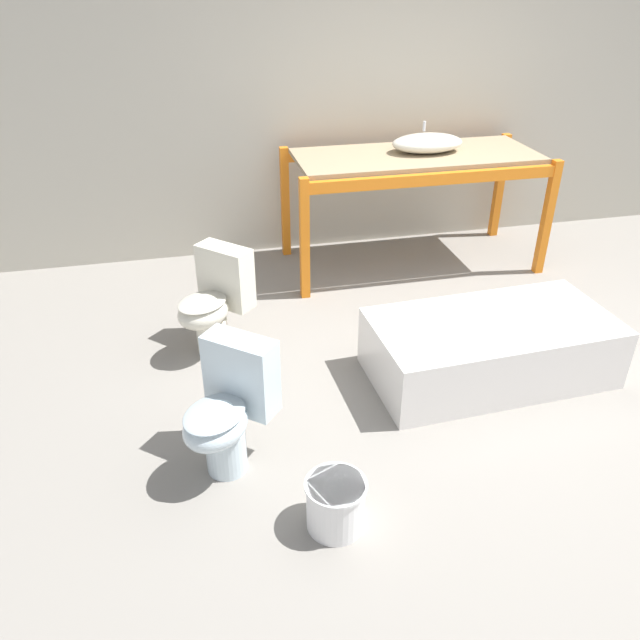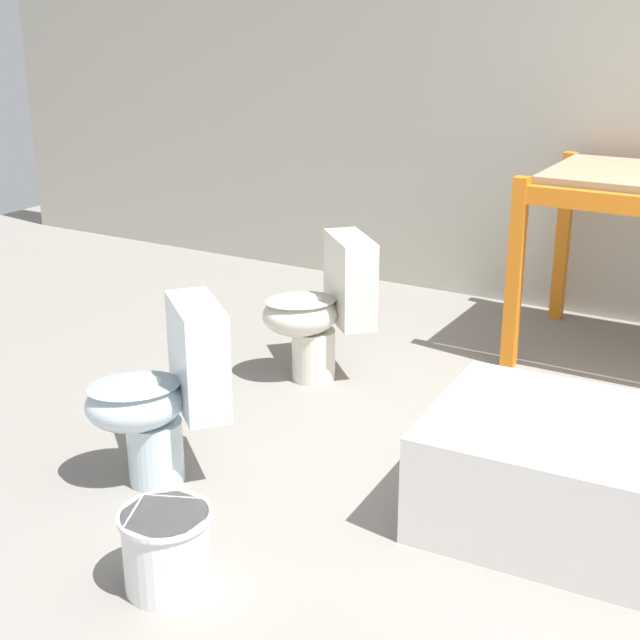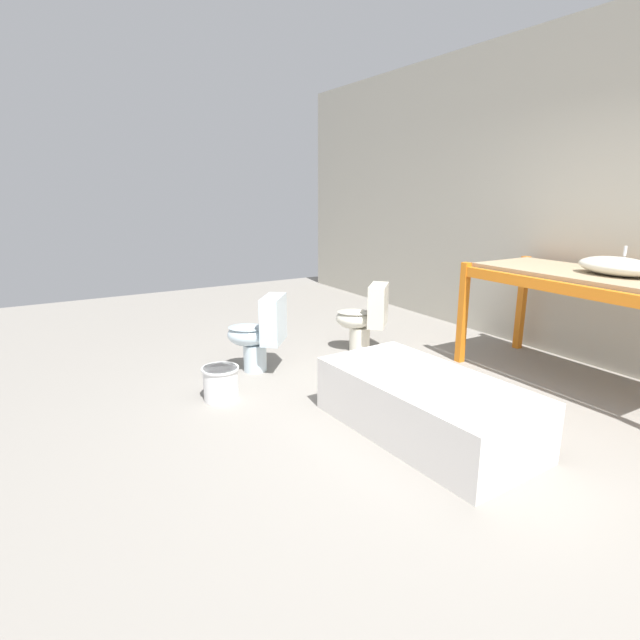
{
  "view_description": "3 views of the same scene",
  "coord_description": "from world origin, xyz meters",
  "px_view_note": "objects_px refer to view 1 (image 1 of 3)",
  "views": [
    {
      "loc": [
        -1.83,
        -3.08,
        2.39
      ],
      "look_at": [
        -1.18,
        -0.24,
        0.68
      ],
      "focal_mm": 35.0,
      "sensor_mm": 36.0,
      "label": 1
    },
    {
      "loc": [
        0.35,
        -2.88,
        1.77
      ],
      "look_at": [
        -1.19,
        -0.23,
        0.68
      ],
      "focal_mm": 50.0,
      "sensor_mm": 36.0,
      "label": 2
    },
    {
      "loc": [
        2.34,
        -2.28,
        1.64
      ],
      "look_at": [
        -1.11,
        -0.22,
        0.59
      ],
      "focal_mm": 28.0,
      "sensor_mm": 36.0,
      "label": 3
    }
  ],
  "objects_px": {
    "toilet_near": "(228,408)",
    "bathtub_main": "(491,344)",
    "sink_basin": "(427,143)",
    "toilet_far": "(214,301)",
    "bucket_white": "(336,503)"
  },
  "relations": [
    {
      "from": "toilet_near",
      "to": "bathtub_main",
      "type": "bearing_deg",
      "value": 55.32
    },
    {
      "from": "bathtub_main",
      "to": "toilet_far",
      "type": "bearing_deg",
      "value": 154.44
    },
    {
      "from": "sink_basin",
      "to": "bathtub_main",
      "type": "height_order",
      "value": "sink_basin"
    },
    {
      "from": "bathtub_main",
      "to": "toilet_far",
      "type": "distance_m",
      "value": 1.85
    },
    {
      "from": "toilet_far",
      "to": "sink_basin",
      "type": "bearing_deg",
      "value": 74.64
    },
    {
      "from": "sink_basin",
      "to": "toilet_far",
      "type": "height_order",
      "value": "sink_basin"
    },
    {
      "from": "bathtub_main",
      "to": "toilet_far",
      "type": "xyz_separation_m",
      "value": [
        -1.7,
        0.71,
        0.14
      ]
    },
    {
      "from": "sink_basin",
      "to": "bucket_white",
      "type": "distance_m",
      "value": 3.29
    },
    {
      "from": "sink_basin",
      "to": "bucket_white",
      "type": "bearing_deg",
      "value": -117.62
    },
    {
      "from": "toilet_far",
      "to": "toilet_near",
      "type": "bearing_deg",
      "value": -45.98
    },
    {
      "from": "sink_basin",
      "to": "toilet_near",
      "type": "relative_size",
      "value": 0.84
    },
    {
      "from": "toilet_far",
      "to": "bucket_white",
      "type": "xyz_separation_m",
      "value": [
        0.42,
        -1.72,
        -0.23
      ]
    },
    {
      "from": "bathtub_main",
      "to": "bucket_white",
      "type": "bearing_deg",
      "value": -144.47
    },
    {
      "from": "sink_basin",
      "to": "bathtub_main",
      "type": "distance_m",
      "value": 1.98
    },
    {
      "from": "sink_basin",
      "to": "toilet_far",
      "type": "bearing_deg",
      "value": -150.3
    }
  ]
}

